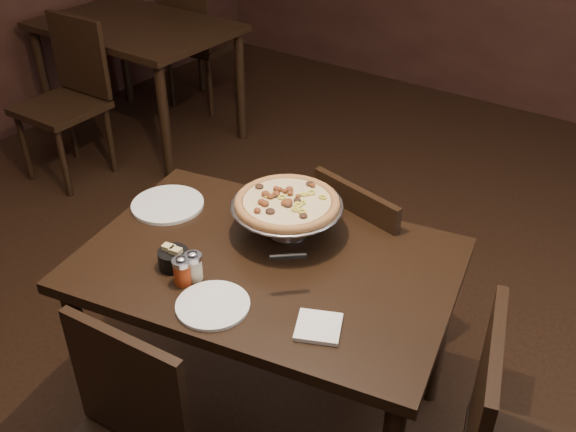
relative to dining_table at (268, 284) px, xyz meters
The scene contains 14 objects.
room 0.74m from the dining_table, 44.84° to the left, with size 6.04×7.04×2.84m.
dining_table is the anchor object (origin of this frame).
background_table 2.68m from the dining_table, 146.09° to the left, with size 1.29×0.86×0.81m.
pizza_stand 0.28m from the dining_table, 101.57° to the left, with size 0.39×0.39×0.16m.
parmesan_shaker 0.29m from the dining_table, 122.05° to the right, with size 0.06×0.06×0.10m.
pepper_flake_shaker 0.32m from the dining_table, 120.07° to the right, with size 0.06×0.06×0.10m.
packet_caddy 0.33m from the dining_table, 138.03° to the right, with size 0.10×0.10×0.08m.
napkin_stack 0.38m from the dining_table, 28.82° to the right, with size 0.13×0.13×0.01m, color white.
plate_left 0.52m from the dining_table, behind, with size 0.27×0.27×0.01m, color white.
plate_near 0.30m from the dining_table, 88.56° to the right, with size 0.23×0.23×0.01m, color white.
serving_spatula 0.28m from the dining_table, 30.00° to the right, with size 0.14×0.14×0.02m.
chair_far 0.58m from the dining_table, 78.32° to the left, with size 0.49×0.49×0.87m.
bg_chair_far 3.10m from the dining_table, 137.06° to the left, with size 0.50×0.50×0.99m.
bg_chair_near 2.37m from the dining_table, 158.16° to the left, with size 0.47×0.47×0.98m.
Camera 1 is at (1.07, -1.35, 2.06)m, focal length 40.00 mm.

